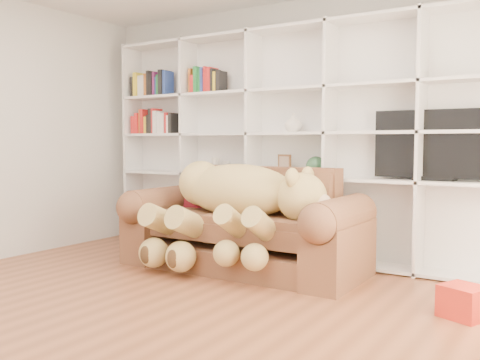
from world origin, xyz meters
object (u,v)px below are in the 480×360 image
Objects in this scene: sofa at (245,231)px; gift_box at (464,302)px; tv at (435,146)px; teddy_bear at (234,201)px.

sofa is 8.22× the size of gift_box.
gift_box is at bearing -67.58° from tv.
tv is (1.58, 0.70, 0.82)m from sofa.
teddy_bear is 1.56× the size of tv.
tv is at bearing 112.42° from gift_box.
teddy_bear is 2.13m from gift_box.
teddy_bear is at bearing -89.13° from sofa.
tv reaches higher than gift_box.
tv is at bearing 24.00° from teddy_bear.
gift_box is 0.26× the size of tv.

